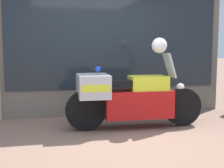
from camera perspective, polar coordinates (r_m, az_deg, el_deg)
The scene contains 5 objects.
ground_plane at distance 4.71m, azimuth 1.02°, elevation -10.29°, with size 60.00×60.00×0.00m, color #7A5B4C.
shop_building at distance 6.42m, azimuth -6.96°, elevation 11.74°, with size 5.46×0.55×3.87m.
window_display at distance 6.62m, azimuth -0.16°, elevation -0.88°, with size 4.11×0.30×2.12m.
paramedic_motorcycle at distance 5.30m, azimuth 2.80°, elevation -2.37°, with size 2.38×0.69×1.28m.
white_helmet at distance 5.39m, azimuth 8.65°, elevation 6.98°, with size 0.26×0.26×0.26m, color white.
Camera 1 is at (-1.12, -4.36, 1.38)m, focal length 50.00 mm.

